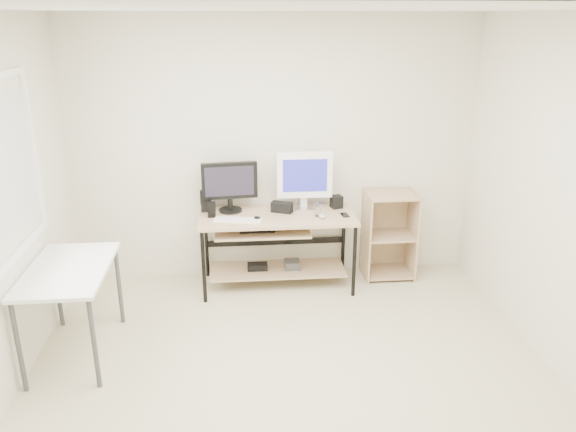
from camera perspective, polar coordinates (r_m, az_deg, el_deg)
The scene contains 16 objects.
room at distance 3.69m, azimuth -1.47°, elevation -0.07°, with size 4.01×4.01×2.62m.
desk at distance 5.48m, azimuth -1.35°, elevation -1.98°, with size 1.50×0.65×0.75m.
side_table at distance 4.64m, azimuth -21.37°, elevation -5.84°, with size 0.60×1.00×0.75m.
shelf_unit at distance 5.85m, azimuth 10.13°, elevation -1.77°, with size 0.50×0.40×0.90m.
black_monitor at distance 5.45m, azimuth -5.95°, elevation 3.28°, with size 0.54×0.22×0.49m.
white_imac at distance 5.47m, azimuth 1.70°, elevation 4.02°, with size 0.54×0.17×0.58m.
keyboard at distance 5.27m, azimuth -5.10°, elevation -0.39°, with size 0.45×0.13×0.02m, color white.
mouse at distance 5.33m, azimuth 3.48°, elevation 0.02°, with size 0.07×0.11×0.04m, color #BCBCC2.
center_speaker at distance 5.46m, azimuth -0.62°, elevation 0.90°, with size 0.20×0.09×0.10m, color black.
speaker_left at distance 5.54m, azimuth -8.36°, elevation 1.55°, with size 0.11×0.11×0.20m.
speaker_right at distance 5.61m, azimuth 4.94°, elevation 1.45°, with size 0.10×0.10×0.12m, color black.
audio_controller at distance 5.37m, azimuth -7.76°, elevation 0.65°, with size 0.08×0.05×0.15m, color black.
volume_puck at distance 5.28m, azimuth -3.14°, elevation -0.24°, with size 0.06×0.06×0.03m, color black.
smartphone at distance 5.42m, azimuth 5.79°, elevation 0.11°, with size 0.07×0.12×0.01m, color black.
coaster at distance 5.38m, azimuth 3.13°, elevation -0.00°, with size 0.08×0.08×0.01m, color olive.
drinking_glass at distance 5.35m, azimuth 3.15°, elevation 0.67°, with size 0.06×0.06×0.13m, color white.
Camera 1 is at (-0.35, -3.42, 2.57)m, focal length 35.00 mm.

